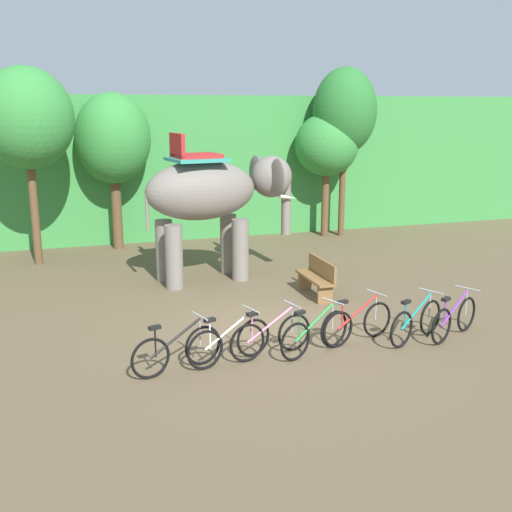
# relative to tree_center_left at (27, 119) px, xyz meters

# --- Properties ---
(ground_plane) EXTENTS (80.00, 80.00, 0.00)m
(ground_plane) POSITION_rel_tree_center_left_xyz_m (4.52, -7.10, -4.08)
(ground_plane) COLOR brown
(foliage_hedge) EXTENTS (36.00, 6.00, 4.78)m
(foliage_hedge) POSITION_rel_tree_center_left_xyz_m (4.52, 4.96, -1.69)
(foliage_hedge) COLOR #3D8E42
(foliage_hedge) RESTS_ON ground
(tree_center_left) EXTENTS (2.55, 2.55, 5.49)m
(tree_center_left) POSITION_rel_tree_center_left_xyz_m (0.00, 0.00, 0.00)
(tree_center_left) COLOR brown
(tree_center_left) RESTS_ON ground
(tree_right) EXTENTS (2.31, 2.31, 4.85)m
(tree_right) POSITION_rel_tree_center_left_xyz_m (2.39, 1.36, -0.66)
(tree_right) COLOR brown
(tree_right) RESTS_ON ground
(tree_far_right) EXTENTS (2.15, 2.15, 4.21)m
(tree_far_right) POSITION_rel_tree_center_left_xyz_m (9.46, 1.15, -0.96)
(tree_far_right) COLOR brown
(tree_far_right) RESTS_ON ground
(tree_center_right) EXTENTS (2.14, 2.14, 5.70)m
(tree_center_right) POSITION_rel_tree_center_left_xyz_m (10.03, 1.01, 0.16)
(tree_center_right) COLOR brown
(tree_center_right) RESTS_ON ground
(elephant) EXTENTS (4.23, 2.21, 3.78)m
(elephant) POSITION_rel_tree_center_left_xyz_m (4.46, -3.06, -1.88)
(elephant) COLOR slate
(elephant) RESTS_ON ground
(bike_black) EXTENTS (1.65, 0.67, 0.92)m
(bike_black) POSITION_rel_tree_center_left_xyz_m (2.43, -8.55, -3.70)
(bike_black) COLOR black
(bike_black) RESTS_ON ground
(bike_white) EXTENTS (1.65, 0.66, 0.92)m
(bike_white) POSITION_rel_tree_center_left_xyz_m (3.38, -8.47, -3.70)
(bike_white) COLOR black
(bike_white) RESTS_ON ground
(bike_pink) EXTENTS (1.68, 0.58, 0.92)m
(bike_pink) POSITION_rel_tree_center_left_xyz_m (4.16, -8.41, -3.70)
(bike_pink) COLOR black
(bike_pink) RESTS_ON ground
(bike_green) EXTENTS (1.60, 0.77, 0.92)m
(bike_green) POSITION_rel_tree_center_left_xyz_m (4.97, -8.54, -3.70)
(bike_green) COLOR black
(bike_green) RESTS_ON ground
(bike_red) EXTENTS (1.66, 0.62, 0.92)m
(bike_red) POSITION_rel_tree_center_left_xyz_m (5.97, -8.26, -3.70)
(bike_red) COLOR black
(bike_red) RESTS_ON ground
(bike_teal) EXTENTS (1.56, 0.83, 0.92)m
(bike_teal) POSITION_rel_tree_center_left_xyz_m (7.07, -8.55, -3.70)
(bike_teal) COLOR black
(bike_teal) RESTS_ON ground
(bike_purple) EXTENTS (1.55, 0.86, 0.92)m
(bike_purple) POSITION_rel_tree_center_left_xyz_m (7.87, -8.62, -3.70)
(bike_purple) COLOR black
(bike_purple) RESTS_ON ground
(wooden_bench) EXTENTS (0.41, 1.50, 0.89)m
(wooden_bench) POSITION_rel_tree_center_left_xyz_m (6.41, -5.29, -3.60)
(wooden_bench) COLOR brown
(wooden_bench) RESTS_ON ground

